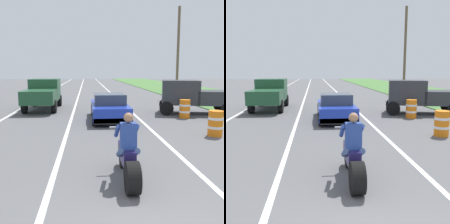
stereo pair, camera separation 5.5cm
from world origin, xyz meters
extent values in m
cube|color=white|center=(-5.40, 20.00, 0.00)|extent=(0.14, 120.00, 0.01)
cube|color=white|center=(1.80, 20.00, 0.00)|extent=(0.14, 120.00, 0.01)
cube|color=white|center=(-1.80, 20.00, 0.00)|extent=(0.14, 120.00, 0.01)
cylinder|color=black|center=(-0.05, 2.20, 0.35)|extent=(0.28, 0.69, 0.69)
cylinder|color=black|center=(-0.05, 3.75, 0.31)|extent=(0.12, 0.63, 0.63)
cube|color=#1E194C|center=(-0.05, 3.02, 0.61)|extent=(0.28, 1.10, 0.36)
cylinder|color=#B2B2B7|center=(-0.05, 3.67, 0.68)|extent=(0.08, 0.36, 0.73)
cylinder|color=#A5A5AA|center=(-0.05, 3.65, 1.11)|extent=(0.70, 0.05, 0.05)
cube|color=navy|center=(-0.05, 2.79, 1.09)|extent=(0.36, 0.24, 0.60)
sphere|color=#9E7051|center=(-0.05, 2.79, 1.51)|extent=(0.22, 0.22, 0.22)
cylinder|color=#384C7A|center=(-0.23, 2.82, 0.69)|extent=(0.14, 0.47, 0.32)
cylinder|color=navy|center=(-0.27, 3.09, 1.14)|extent=(0.10, 0.51, 0.40)
cylinder|color=#384C7A|center=(0.13, 2.82, 0.69)|extent=(0.14, 0.47, 0.32)
cylinder|color=navy|center=(0.17, 3.09, 1.14)|extent=(0.10, 0.51, 0.40)
cube|color=#1E38B2|center=(0.20, 10.78, 0.53)|extent=(1.80, 4.30, 0.64)
cube|color=#333D4C|center=(0.20, 10.58, 1.11)|extent=(1.56, 1.70, 0.52)
cube|color=black|center=(0.20, 8.73, 0.29)|extent=(1.76, 0.20, 0.28)
cylinder|color=black|center=(-0.60, 12.38, 0.32)|extent=(0.24, 0.64, 0.64)
cylinder|color=black|center=(1.00, 12.38, 0.32)|extent=(0.24, 0.64, 0.64)
cylinder|color=black|center=(-0.60, 9.18, 0.32)|extent=(0.24, 0.64, 0.64)
cylinder|color=black|center=(1.00, 9.18, 0.32)|extent=(0.24, 0.64, 0.64)
cube|color=#1E4C2D|center=(-3.82, 15.77, 1.28)|extent=(1.90, 2.10, 1.40)
cube|color=#333D4C|center=(-3.82, 16.12, 1.67)|extent=(1.67, 0.29, 0.57)
cube|color=#1E4C2D|center=(-3.82, 13.52, 0.98)|extent=(1.90, 2.70, 0.80)
cylinder|color=black|center=(-4.69, 16.57, 0.40)|extent=(0.28, 0.80, 0.80)
cylinder|color=black|center=(-2.95, 16.57, 0.40)|extent=(0.28, 0.80, 0.80)
cylinder|color=black|center=(-4.69, 13.22, 0.40)|extent=(0.28, 0.80, 0.80)
cylinder|color=black|center=(-2.95, 13.22, 0.40)|extent=(0.28, 0.80, 0.80)
cube|color=#2D3035|center=(4.60, 12.41, 1.28)|extent=(2.52, 2.38, 1.40)
cube|color=#333D4C|center=(4.26, 12.50, 1.67)|extent=(0.71, 1.69, 0.57)
cube|color=#2D3035|center=(6.77, 11.83, 0.98)|extent=(3.10, 2.53, 0.80)
cylinder|color=black|center=(3.60, 11.77, 0.40)|extent=(0.85, 0.48, 0.80)
cylinder|color=black|center=(4.05, 13.46, 0.40)|extent=(0.85, 0.48, 0.80)
cylinder|color=black|center=(7.28, 12.59, 0.40)|extent=(0.85, 0.48, 0.80)
cylinder|color=brown|center=(7.73, 22.06, 4.23)|extent=(0.24, 0.24, 8.46)
cylinder|color=orange|center=(4.05, 6.81, 0.50)|extent=(0.56, 0.56, 1.00)
cylinder|color=white|center=(4.05, 6.81, 0.70)|extent=(0.58, 0.58, 0.10)
cylinder|color=white|center=(4.05, 6.81, 0.35)|extent=(0.58, 0.58, 0.10)
cylinder|color=orange|center=(4.31, 10.81, 0.50)|extent=(0.56, 0.56, 1.00)
cylinder|color=white|center=(4.31, 10.81, 0.70)|extent=(0.58, 0.58, 0.10)
cylinder|color=white|center=(4.31, 10.81, 0.35)|extent=(0.58, 0.58, 0.10)
camera|label=1|loc=(-0.96, -2.94, 2.54)|focal=42.51mm
camera|label=2|loc=(-0.91, -2.94, 2.54)|focal=42.51mm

